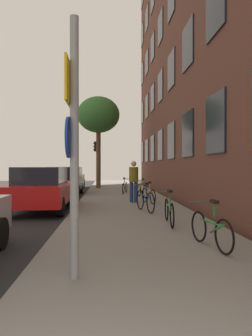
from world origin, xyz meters
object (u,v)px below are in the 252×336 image
object	(u,v)px
bicycle_0	(211,229)
bicycle_2	(145,200)
bicycle_1	(169,211)
car_2	(64,181)
car_3	(71,177)
sign_post	(73,137)
traffic_light	(96,155)
bicycle_5	(125,187)
pedestrian_0	(134,179)
bicycle_3	(149,195)
tree_near	(98,116)
bicycle_4	(142,190)
car_1	(42,188)

from	to	relation	value
bicycle_0	bicycle_2	xyz separation A→B (m)	(-0.64, 4.80, 0.03)
bicycle_1	car_2	distance (m)	10.84
bicycle_0	car_2	distance (m)	13.19
car_3	car_2	bearing A→B (deg)	-87.63
sign_post	traffic_light	world-z (taller)	traffic_light
bicycle_1	bicycle_5	xyz separation A→B (m)	(-0.62, 9.60, -0.00)
bicycle_2	pedestrian_0	world-z (taller)	pedestrian_0
bicycle_2	bicycle_3	bearing A→B (deg)	79.62
traffic_light	bicycle_3	xyz separation A→B (m)	(2.57, -12.25, -2.12)
sign_post	pedestrian_0	world-z (taller)	sign_post
traffic_light	bicycle_3	bearing A→B (deg)	-78.14
bicycle_5	car_3	bearing A→B (deg)	121.49
tree_near	car_3	distance (m)	5.13
bicycle_0	bicycle_1	size ratio (longest dim) A/B	0.91
bicycle_4	car_3	world-z (taller)	car_3
traffic_light	car_2	distance (m)	7.41
bicycle_1	car_2	xyz separation A→B (m)	(-4.09, 10.03, 0.36)
bicycle_5	car_1	size ratio (longest dim) A/B	0.37
bicycle_3	car_3	world-z (taller)	car_3
traffic_light	bicycle_2	world-z (taller)	traffic_light
traffic_light	bicycle_2	size ratio (longest dim) A/B	2.17
bicycle_3	pedestrian_0	distance (m)	0.96
traffic_light	bicycle_1	world-z (taller)	traffic_light
traffic_light	bicycle_5	world-z (taller)	traffic_light
sign_post	car_1	bearing A→B (deg)	104.58
sign_post	tree_near	world-z (taller)	tree_near
bicycle_4	bicycle_3	bearing A→B (deg)	-89.89
pedestrian_0	car_2	xyz separation A→B (m)	(-3.60, 4.86, -0.29)
bicycle_2	bicycle_3	world-z (taller)	bicycle_2
bicycle_0	bicycle_4	xyz separation A→B (m)	(-0.21, 9.60, 0.01)
car_2	tree_near	bearing A→B (deg)	66.21
bicycle_1	bicycle_2	xyz separation A→B (m)	(-0.34, 2.40, 0.03)
car_3	bicycle_5	bearing A→B (deg)	-58.51
bicycle_0	pedestrian_0	world-z (taller)	pedestrian_0
sign_post	car_3	xyz separation A→B (m)	(-2.21, 19.51, -1.22)
traffic_light	pedestrian_0	size ratio (longest dim) A/B	2.03
bicycle_4	bicycle_5	xyz separation A→B (m)	(-0.72, 2.40, -0.01)
traffic_light	bicycle_4	bearing A→B (deg)	-75.39
bicycle_0	bicycle_3	size ratio (longest dim) A/B	1.00
bicycle_0	bicycle_3	xyz separation A→B (m)	(-0.20, 7.20, -0.01)
car_1	car_2	distance (m)	6.52
pedestrian_0	car_3	bearing A→B (deg)	110.09
bicycle_2	car_1	xyz separation A→B (m)	(-3.69, 1.11, 0.34)
bicycle_1	car_3	size ratio (longest dim) A/B	0.44
bicycle_4	car_2	xyz separation A→B (m)	(-4.19, 2.83, 0.35)
bicycle_2	car_2	bearing A→B (deg)	116.21
bicycle_2	pedestrian_0	size ratio (longest dim) A/B	0.93
tree_near	bicycle_0	world-z (taller)	tree_near
sign_post	tree_near	distance (m)	18.39
pedestrian_0	bicycle_2	bearing A→B (deg)	-86.80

